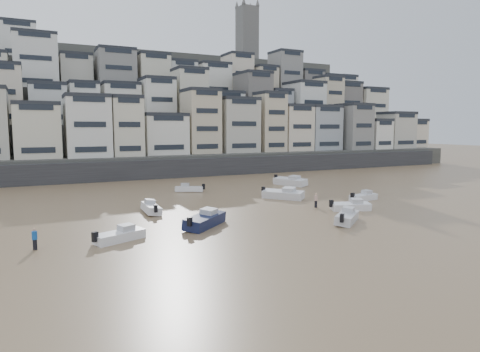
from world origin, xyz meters
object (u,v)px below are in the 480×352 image
boat_c (205,218)px  boat_i (290,180)px  boat_j (120,234)px  person_blue (35,239)px  boat_f (151,207)px  person_pink (316,200)px  boat_b (351,205)px  boat_d (363,196)px  boat_e (283,193)px  boat_h (189,188)px  boat_a (347,215)px

boat_c → boat_i: (23.54, 21.30, 0.02)m
boat_j → person_blue: bearing=154.2°
boat_f → person_pink: 19.27m
boat_b → boat_d: size_ratio=1.06×
boat_f → boat_d: size_ratio=1.10×
boat_j → boat_c: bearing=-10.8°
boat_j → boat_f: 11.94m
boat_c → boat_j: (-8.39, -1.77, -0.20)m
boat_d → boat_e: bearing=137.8°
boat_c → boat_h: (6.25, 22.05, -0.24)m
boat_c → boat_h: size_ratio=1.39×
boat_h → boat_d: 24.94m
boat_d → boat_a: bearing=-148.3°
boat_b → person_pink: (-2.47, 3.32, 0.20)m
boat_a → person_blue: 28.46m
boat_b → person_pink: 4.14m
person_blue → person_pink: size_ratio=1.00×
boat_f → boat_i: 29.25m
boat_b → boat_a: boat_a is taller
boat_j → boat_b: size_ratio=0.97×
boat_d → person_pink: size_ratio=2.67×
boat_d → boat_f: bearing=161.7°
boat_h → boat_b: (11.75, -22.03, 0.05)m
boat_e → boat_i: boat_i is taller
boat_a → person_pink: size_ratio=3.08×
boat_a → boat_c: bearing=122.0°
boat_j → person_blue: person_blue is taller
boat_a → person_blue: (-28.28, 3.23, 0.14)m
boat_j → boat_h: boat_j is taller
boat_f → boat_b: 22.72m
boat_f → boat_d: boat_f is taller
boat_c → boat_e: (15.30, 10.34, -0.03)m
boat_c → boat_j: 8.57m
boat_f → person_blue: bearing=134.1°
boat_i → person_pink: size_ratio=3.70×
boat_i → boat_b: bearing=-33.8°
boat_c → boat_b: size_ratio=1.28×
boat_c → boat_i: boat_i is taller
boat_f → boat_b: bearing=-109.6°
boat_j → boat_i: (31.92, 23.07, 0.23)m
boat_f → boat_b: boat_f is taller
boat_c → boat_d: boat_c is taller
boat_c → boat_a: 14.26m
boat_h → boat_e: boat_e is taller
boat_e → person_blue: bearing=-106.3°
boat_d → boat_h: bearing=126.3°
boat_j → person_pink: person_pink is taller
boat_h → person_pink: person_pink is taller
boat_f → boat_e: size_ratio=0.85×
boat_e → person_blue: person_blue is taller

